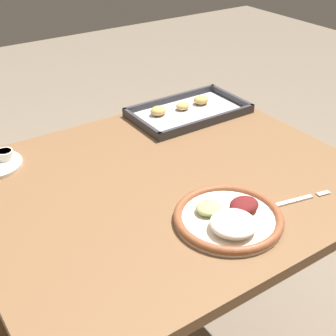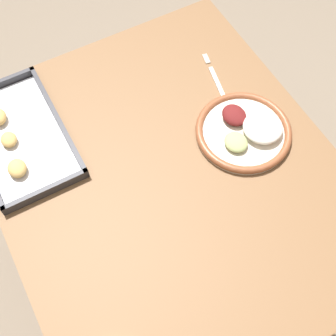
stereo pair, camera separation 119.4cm
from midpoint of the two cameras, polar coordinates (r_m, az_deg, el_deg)
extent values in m
cube|color=brown|center=(1.06, 16.70, -25.41)|extent=(1.01, 0.84, 0.03)
cylinder|color=brown|center=(1.73, 15.58, -16.52)|extent=(0.06, 0.06, 0.74)
cylinder|color=beige|center=(1.01, 29.12, -31.85)|extent=(0.25, 0.25, 0.01)
torus|color=brown|center=(1.01, 29.23, -31.69)|extent=(0.25, 0.25, 0.02)
ellipsoid|color=white|center=(0.98, 31.19, -33.41)|extent=(0.10, 0.10, 0.04)
ellipsoid|color=maroon|center=(1.02, 30.92, -29.44)|extent=(0.07, 0.06, 0.03)
ellipsoid|color=#9EAD6B|center=(0.99, 26.31, -31.00)|extent=(0.06, 0.06, 0.02)
cube|color=silver|center=(1.10, 34.64, -27.10)|extent=(0.17, 0.05, 0.00)
cylinder|color=silver|center=(1.18, 38.55, -24.09)|extent=(0.03, 0.01, 0.00)
cylinder|color=silver|center=(1.18, 38.40, -23.98)|extent=(0.03, 0.01, 0.00)
cylinder|color=silver|center=(1.18, 38.25, -23.88)|extent=(0.03, 0.01, 0.00)
cylinder|color=silver|center=(1.18, 38.10, -23.77)|extent=(0.03, 0.01, 0.00)
cylinder|color=silver|center=(1.06, -10.14, -20.98)|extent=(0.05, 0.05, 0.02)
cylinder|color=#593319|center=(1.05, -10.19, -20.67)|extent=(0.04, 0.04, 0.01)
cube|color=#333338|center=(1.32, 15.64, -10.17)|extent=(0.38, 0.22, 0.01)
cube|color=silver|center=(1.31, 15.66, -10.04)|extent=(0.35, 0.21, 0.00)
cube|color=#333338|center=(1.26, 19.33, -12.15)|extent=(0.38, 0.01, 0.02)
cube|color=#333338|center=(1.36, 12.42, -7.35)|extent=(0.38, 0.01, 0.02)
cube|color=#333338|center=(1.20, 9.62, -13.21)|extent=(0.01, 0.22, 0.02)
cube|color=#333338|center=(1.43, 20.75, -6.64)|extent=(0.01, 0.22, 0.02)
ellipsoid|color=tan|center=(1.26, 11.46, -10.31)|extent=(0.05, 0.05, 0.03)
ellipsoid|color=tan|center=(1.37, 16.93, -7.50)|extent=(0.06, 0.05, 0.03)
ellipsoid|color=tan|center=(1.31, 14.68, -8.97)|extent=(0.05, 0.04, 0.03)
camera|label=1|loc=(0.60, 139.39, -44.09)|focal=50.00mm
camera|label=2|loc=(0.60, -40.61, 44.09)|focal=50.00mm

